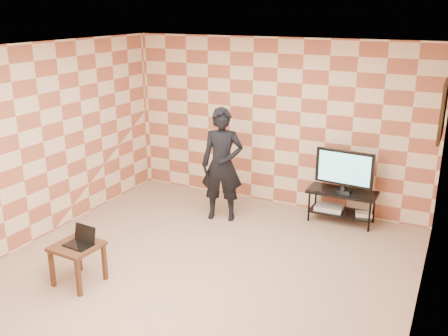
{
  "coord_description": "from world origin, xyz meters",
  "views": [
    {
      "loc": [
        2.69,
        -4.91,
        3.14
      ],
      "look_at": [
        0.0,
        0.6,
        1.15
      ],
      "focal_mm": 40.0,
      "sensor_mm": 36.0,
      "label": 1
    }
  ],
  "objects_px": {
    "tv": "(344,169)",
    "person": "(222,165)",
    "tv_stand": "(342,199)",
    "side_table": "(77,252)"
  },
  "relations": [
    {
      "from": "side_table",
      "to": "person",
      "type": "xyz_separation_m",
      "value": [
        0.68,
        2.47,
        0.46
      ]
    },
    {
      "from": "tv_stand",
      "to": "side_table",
      "type": "xyz_separation_m",
      "value": [
        -2.37,
        -3.13,
        0.05
      ]
    },
    {
      "from": "tv",
      "to": "tv_stand",
      "type": "bearing_deg",
      "value": 94.54
    },
    {
      "from": "tv",
      "to": "person",
      "type": "bearing_deg",
      "value": -158.85
    },
    {
      "from": "tv",
      "to": "person",
      "type": "distance_m",
      "value": 1.82
    },
    {
      "from": "tv_stand",
      "to": "person",
      "type": "relative_size",
      "value": 0.59
    },
    {
      "from": "tv_stand",
      "to": "tv",
      "type": "bearing_deg",
      "value": -85.46
    },
    {
      "from": "tv",
      "to": "person",
      "type": "relative_size",
      "value": 0.5
    },
    {
      "from": "tv",
      "to": "person",
      "type": "height_order",
      "value": "person"
    },
    {
      "from": "side_table",
      "to": "person",
      "type": "bearing_deg",
      "value": 74.62
    }
  ]
}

